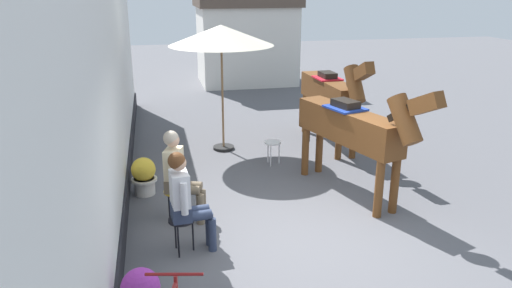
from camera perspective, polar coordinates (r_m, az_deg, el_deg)
ground_plane at (r=9.38m, az=0.07°, el=-2.52°), size 40.00×40.00×0.00m
pub_facade_wall at (r=7.32m, az=-17.21°, el=3.22°), size 0.34×14.00×3.40m
distant_cottage at (r=17.08m, az=-1.16°, el=13.23°), size 3.40×2.60×3.50m
seated_visitor_near at (r=6.23m, az=-8.34°, el=-6.23°), size 0.61×0.49×1.39m
seated_visitor_far at (r=7.06m, az=-9.12°, el=-3.24°), size 0.61×0.48×1.39m
saddled_horse_near at (r=7.88m, az=11.41°, el=1.89°), size 1.12×2.91×2.06m
saddled_horse_far at (r=10.33m, az=8.84°, el=5.95°), size 0.53×3.00×2.06m
flower_planter_far at (r=8.22m, az=-13.10°, el=-3.63°), size 0.43×0.43×0.64m
cafe_parasol at (r=9.80m, az=-4.13°, el=12.59°), size 2.10×2.10×2.58m
spare_stool_white at (r=9.31m, az=1.98°, el=-0.07°), size 0.32×0.32×0.46m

